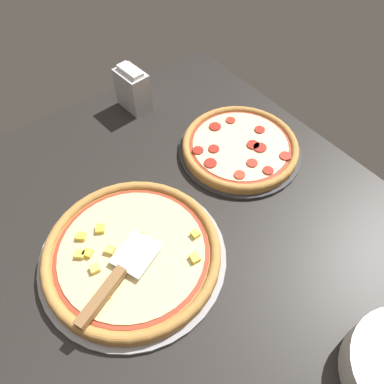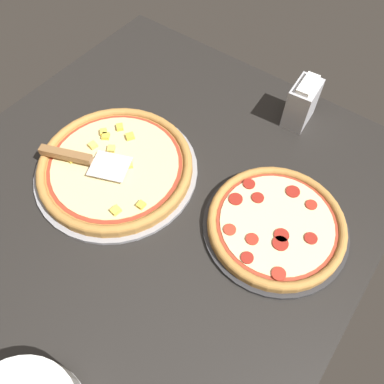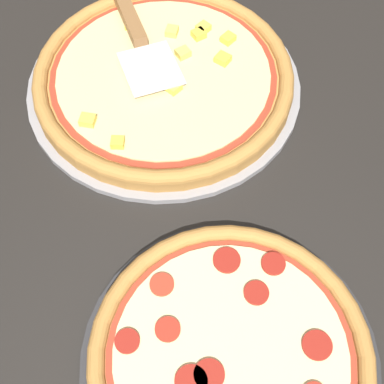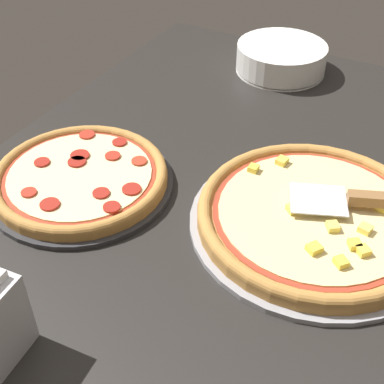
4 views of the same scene
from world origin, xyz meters
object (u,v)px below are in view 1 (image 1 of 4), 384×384
(pizza_front, at_px, (132,253))
(pizza_back, at_px, (240,146))
(serving_spatula, at_px, (110,286))
(napkin_holder, at_px, (133,89))

(pizza_front, relative_size, pizza_back, 1.23)
(serving_spatula, height_order, napkin_holder, napkin_holder)
(pizza_back, bearing_deg, serving_spatula, -72.94)
(napkin_holder, bearing_deg, pizza_front, -32.85)
(pizza_front, distance_m, napkin_holder, 0.54)
(napkin_holder, bearing_deg, serving_spatula, -36.52)
(pizza_front, bearing_deg, serving_spatula, -57.36)
(pizza_back, height_order, serving_spatula, serving_spatula)
(pizza_back, relative_size, serving_spatula, 1.37)
(pizza_front, height_order, serving_spatula, serving_spatula)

